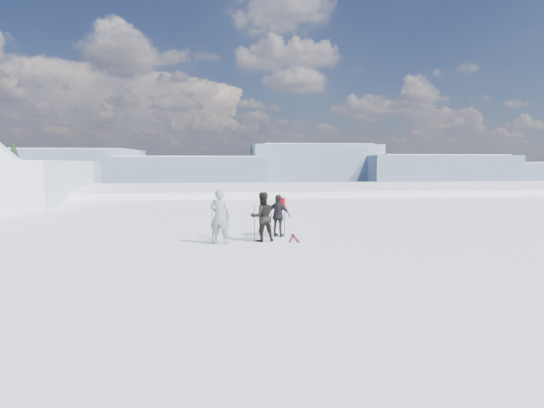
{
  "coord_description": "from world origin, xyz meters",
  "views": [
    {
      "loc": [
        -3.07,
        -11.49,
        2.87
      ],
      "look_at": [
        -1.42,
        3.0,
        1.43
      ],
      "focal_mm": 28.0,
      "sensor_mm": 36.0,
      "label": 1
    }
  ],
  "objects_px": {
    "skier_dark": "(262,217)",
    "skis_loose": "(294,238)",
    "skier_grey": "(220,216)",
    "skier_pack": "(278,216)"
  },
  "relations": [
    {
      "from": "skier_dark",
      "to": "skier_pack",
      "type": "relative_size",
      "value": 1.09
    },
    {
      "from": "skier_dark",
      "to": "skier_pack",
      "type": "bearing_deg",
      "value": -140.39
    },
    {
      "from": "skier_pack",
      "to": "skier_dark",
      "type": "bearing_deg",
      "value": 80.8
    },
    {
      "from": "skier_dark",
      "to": "skis_loose",
      "type": "relative_size",
      "value": 1.06
    },
    {
      "from": "skis_loose",
      "to": "skier_pack",
      "type": "bearing_deg",
      "value": 137.34
    },
    {
      "from": "skier_pack",
      "to": "skier_grey",
      "type": "bearing_deg",
      "value": 58.64
    },
    {
      "from": "skier_dark",
      "to": "skis_loose",
      "type": "height_order",
      "value": "skier_dark"
    },
    {
      "from": "skier_grey",
      "to": "skier_dark",
      "type": "relative_size",
      "value": 1.09
    },
    {
      "from": "skier_grey",
      "to": "skier_dark",
      "type": "height_order",
      "value": "skier_grey"
    },
    {
      "from": "skier_grey",
      "to": "skis_loose",
      "type": "distance_m",
      "value": 3.01
    }
  ]
}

